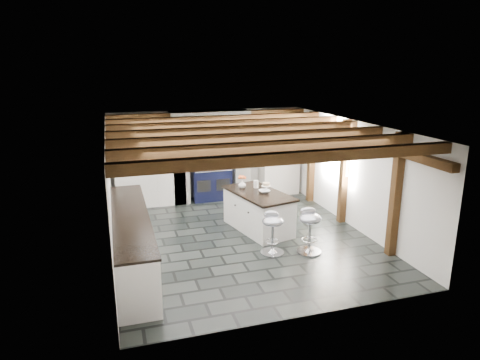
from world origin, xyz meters
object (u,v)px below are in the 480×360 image
object	(u,v)px
bar_stool_near	(310,225)
bar_stool_far	(273,228)
kitchen_island	(258,210)
range_cooker	(211,182)

from	to	relation	value
bar_stool_near	bar_stool_far	bearing A→B (deg)	-179.51
kitchen_island	bar_stool_far	distance (m)	1.22
bar_stool_near	range_cooker	bearing A→B (deg)	118.98
bar_stool_near	kitchen_island	bearing A→B (deg)	125.31
range_cooker	kitchen_island	world-z (taller)	kitchen_island
kitchen_island	range_cooker	bearing A→B (deg)	87.87
range_cooker	kitchen_island	bearing A→B (deg)	-78.80
range_cooker	bar_stool_far	distance (m)	3.61
bar_stool_far	range_cooker	bearing A→B (deg)	116.48
range_cooker	bar_stool_far	xyz separation A→B (m)	(0.33, -3.59, 0.04)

